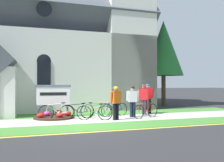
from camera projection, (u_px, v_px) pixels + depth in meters
ground at (71, 114)px, 13.97m from camera, size 140.00×140.00×0.00m
sidewalk_slab at (46, 122)px, 11.08m from camera, size 32.00×2.26×0.01m
grass_verge at (49, 129)px, 9.20m from camera, size 32.00×1.69×0.01m
church_lawn at (44, 116)px, 13.10m from camera, size 24.00×1.97×0.01m
curb_paint_stripe at (50, 135)px, 8.25m from camera, size 28.00×0.16×0.01m
church_building at (47, 45)px, 18.82m from camera, size 15.18×12.11×12.35m
church_sign at (53, 96)px, 12.62m from camera, size 1.81×0.21×1.68m
flower_bed at (54, 116)px, 12.17m from camera, size 2.00×2.00×0.34m
bicycle_blue at (77, 111)px, 12.05m from camera, size 1.75×0.12×0.80m
bicycle_orange at (146, 111)px, 12.28m from camera, size 1.62×0.66×0.83m
bicycle_yellow at (57, 112)px, 11.69m from camera, size 1.71×0.40×0.85m
bicycle_red at (95, 112)px, 11.61m from camera, size 1.64×0.64×0.81m
bicycle_white at (96, 110)px, 12.59m from camera, size 1.70×0.31×0.80m
bicycle_silver at (115, 109)px, 12.93m from camera, size 1.66×0.64×0.77m
cyclist_in_orange_jersey at (133, 99)px, 12.54m from camera, size 0.62×0.28×1.60m
cyclist_in_red_jersey at (116, 101)px, 11.57m from camera, size 0.61×0.39×1.61m
cyclist_in_blue_jersey at (148, 96)px, 13.98m from camera, size 0.65×0.35×1.73m
cyclist_in_green_jersey at (144, 97)px, 13.55m from camera, size 0.49×0.57×1.68m
roadside_conifer at (163, 48)px, 19.53m from camera, size 3.14×3.14×6.81m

